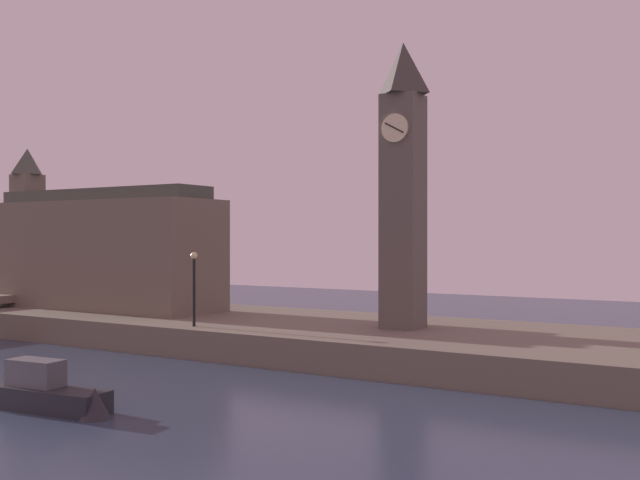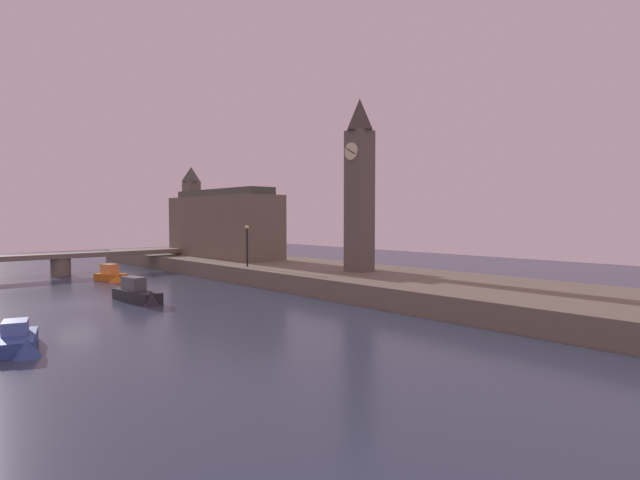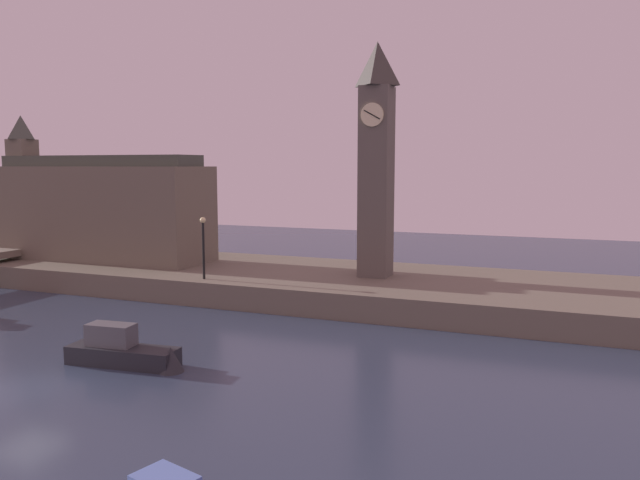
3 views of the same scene
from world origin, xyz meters
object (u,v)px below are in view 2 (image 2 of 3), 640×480
(parliament_hall, at_px, (222,224))
(streetlamp, at_px, (247,241))
(boat_barge_dark, at_px, (139,294))
(boat_tour_blue, at_px, (20,342))
(boat_patrol_orange, at_px, (112,276))
(clock_tower, at_px, (359,183))

(parliament_hall, xyz_separation_m, streetlamp, (11.93, -4.48, -1.38))
(streetlamp, distance_m, boat_barge_dark, 12.62)
(boat_tour_blue, distance_m, boat_barge_dark, 13.17)
(streetlamp, distance_m, boat_patrol_orange, 13.56)
(parliament_hall, distance_m, boat_barge_dark, 22.88)
(parliament_hall, bearing_deg, boat_tour_blue, -45.62)
(boat_tour_blue, bearing_deg, boat_patrol_orange, 151.79)
(parliament_hall, xyz_separation_m, boat_patrol_orange, (2.13, -13.21, -4.75))
(boat_tour_blue, height_order, boat_patrol_orange, boat_patrol_orange)
(boat_barge_dark, bearing_deg, boat_tour_blue, -45.04)
(parliament_hall, bearing_deg, streetlamp, -20.58)
(clock_tower, bearing_deg, boat_patrol_orange, -144.75)
(clock_tower, distance_m, parliament_hall, 21.74)
(parliament_hall, relative_size, boat_tour_blue, 3.62)
(clock_tower, height_order, boat_tour_blue, clock_tower)
(boat_barge_dark, bearing_deg, clock_tower, 70.51)
(clock_tower, relative_size, boat_tour_blue, 3.11)
(boat_tour_blue, bearing_deg, streetlamp, 121.73)
(clock_tower, height_order, boat_patrol_orange, clock_tower)
(clock_tower, xyz_separation_m, parliament_hall, (-21.42, -0.42, -3.67))
(boat_patrol_orange, bearing_deg, clock_tower, 35.25)
(boat_tour_blue, height_order, boat_barge_dark, boat_barge_dark)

